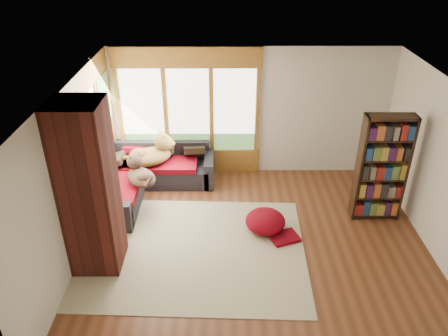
# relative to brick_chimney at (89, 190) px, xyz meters

# --- Properties ---
(floor) EXTENTS (5.50, 5.50, 0.00)m
(floor) POSITION_rel_brick_chimney_xyz_m (2.40, 0.35, -1.30)
(floor) COLOR #542B17
(floor) RESTS_ON ground
(ceiling) EXTENTS (5.50, 5.50, 0.00)m
(ceiling) POSITION_rel_brick_chimney_xyz_m (2.40, 0.35, 1.30)
(ceiling) COLOR white
(wall_back) EXTENTS (5.50, 0.04, 2.60)m
(wall_back) POSITION_rel_brick_chimney_xyz_m (2.40, 2.85, 0.00)
(wall_back) COLOR silver
(wall_back) RESTS_ON ground
(wall_front) EXTENTS (5.50, 0.04, 2.60)m
(wall_front) POSITION_rel_brick_chimney_xyz_m (2.40, -2.15, 0.00)
(wall_front) COLOR silver
(wall_front) RESTS_ON ground
(wall_left) EXTENTS (0.04, 5.00, 2.60)m
(wall_left) POSITION_rel_brick_chimney_xyz_m (-0.35, 0.35, 0.00)
(wall_left) COLOR silver
(wall_left) RESTS_ON ground
(wall_right) EXTENTS (0.04, 5.00, 2.60)m
(wall_right) POSITION_rel_brick_chimney_xyz_m (5.15, 0.35, 0.00)
(wall_right) COLOR silver
(wall_right) RESTS_ON ground
(windows_back) EXTENTS (2.82, 0.10, 1.90)m
(windows_back) POSITION_rel_brick_chimney_xyz_m (1.20, 2.82, 0.05)
(windows_back) COLOR olive
(windows_back) RESTS_ON wall_back
(windows_left) EXTENTS (0.10, 2.62, 1.90)m
(windows_left) POSITION_rel_brick_chimney_xyz_m (-0.32, 1.55, 0.05)
(windows_left) COLOR olive
(windows_left) RESTS_ON wall_left
(roller_blind) EXTENTS (0.03, 0.72, 0.90)m
(roller_blind) POSITION_rel_brick_chimney_xyz_m (-0.29, 2.38, 0.45)
(roller_blind) COLOR #679556
(roller_blind) RESTS_ON wall_left
(brick_chimney) EXTENTS (0.70, 0.70, 2.60)m
(brick_chimney) POSITION_rel_brick_chimney_xyz_m (0.00, 0.00, 0.00)
(brick_chimney) COLOR #471914
(brick_chimney) RESTS_ON ground
(sectional_sofa) EXTENTS (2.20, 2.20, 0.80)m
(sectional_sofa) POSITION_rel_brick_chimney_xyz_m (0.45, 2.05, -1.00)
(sectional_sofa) COLOR black
(sectional_sofa) RESTS_ON ground
(area_rug) EXTENTS (3.70, 2.88, 0.01)m
(area_rug) POSITION_rel_brick_chimney_xyz_m (1.36, 0.27, -1.29)
(area_rug) COLOR beige
(area_rug) RESTS_ON ground
(bookshelf) EXTENTS (0.82, 0.27, 1.92)m
(bookshelf) POSITION_rel_brick_chimney_xyz_m (4.54, 1.20, -0.34)
(bookshelf) COLOR black
(bookshelf) RESTS_ON ground
(pouf) EXTENTS (0.75, 0.75, 0.36)m
(pouf) POSITION_rel_brick_chimney_xyz_m (2.59, 0.78, -1.11)
(pouf) COLOR maroon
(pouf) RESTS_ON area_rug
(dog_tan) EXTENTS (1.04, 0.90, 0.51)m
(dog_tan) POSITION_rel_brick_chimney_xyz_m (0.52, 2.28, -0.51)
(dog_tan) COLOR brown
(dog_tan) RESTS_ON sectional_sofa
(dog_brindle) EXTENTS (0.76, 0.83, 0.41)m
(dog_brindle) POSITION_rel_brick_chimney_xyz_m (0.39, 1.57, -0.56)
(dog_brindle) COLOR black
(dog_brindle) RESTS_ON sectional_sofa
(throw_pillows) EXTENTS (1.98, 1.68, 0.45)m
(throw_pillows) POSITION_rel_brick_chimney_xyz_m (0.48, 2.20, -0.54)
(throw_pillows) COLOR black
(throw_pillows) RESTS_ON sectional_sofa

